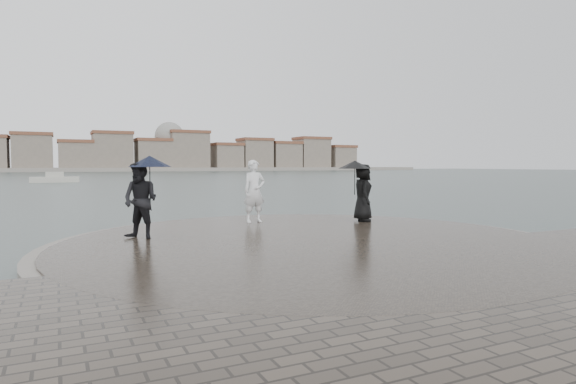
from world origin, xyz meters
TOP-DOWN VIEW (x-y plane):
  - ground at (0.00, 0.00)m, footprint 400.00×400.00m
  - kerb_ring at (0.00, 3.50)m, footprint 12.50×12.50m
  - quay_tip at (0.00, 3.50)m, footprint 11.90×11.90m
  - statue at (0.05, 7.34)m, footprint 0.73×0.49m
  - visitor_left at (-3.66, 5.46)m, footprint 1.36×1.21m
  - visitor_right at (3.25, 6.15)m, footprint 1.25×1.18m
  - far_skyline at (-6.29, 160.71)m, footprint 260.00×20.00m
  - boats at (-8.56, 43.27)m, footprint 10.26×34.86m

SIDE VIEW (x-z plane):
  - ground at x=0.00m, z-range 0.00..0.00m
  - kerb_ring at x=0.00m, z-range 0.00..0.32m
  - quay_tip at x=0.00m, z-range 0.00..0.36m
  - boats at x=-8.56m, z-range -0.37..1.13m
  - statue at x=0.05m, z-range 0.36..2.33m
  - visitor_left at x=-3.66m, z-range 0.48..2.52m
  - visitor_right at x=3.25m, z-range 0.52..2.47m
  - far_skyline at x=-6.29m, z-range -12.89..24.11m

